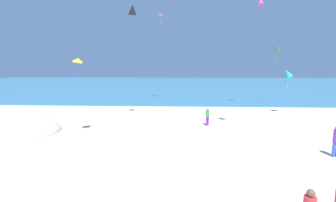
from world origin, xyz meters
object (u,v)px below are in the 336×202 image
at_px(beach_chair_near_camera, 223,116).
at_px(kite_green, 277,52).
at_px(kite_magenta, 261,1).
at_px(person_0, 207,115).
at_px(kite_yellow, 78,60).
at_px(kite_black, 132,10).
at_px(kite_purple, 161,14).
at_px(person_3, 336,139).
at_px(kite_teal, 288,74).

bearing_deg(beach_chair_near_camera, kite_green, -61.83).
bearing_deg(kite_magenta, kite_green, 32.83).
bearing_deg(person_0, kite_yellow, -101.19).
bearing_deg(kite_magenta, kite_yellow, -142.36).
height_order(kite_black, kite_purple, kite_purple).
distance_m(person_0, kite_green, 14.48).
xyz_separation_m(person_3, kite_magenta, (0.15, 14.74, 10.53)).
bearing_deg(kite_black, kite_teal, 13.29).
relative_size(kite_green, kite_teal, 1.07).
distance_m(beach_chair_near_camera, kite_magenta, 13.48).
bearing_deg(kite_purple, kite_green, -11.42).
distance_m(beach_chair_near_camera, kite_teal, 8.09).
bearing_deg(kite_yellow, person_0, 21.51).
bearing_deg(kite_magenta, kite_teal, -56.86).
height_order(kite_magenta, kite_black, kite_magenta).
relative_size(kite_teal, kite_purple, 1.39).
xyz_separation_m(kite_magenta, kite_teal, (2.03, -3.11, -7.51)).
height_order(person_0, person_3, person_3).
height_order(beach_chair_near_camera, person_3, person_3).
relative_size(person_0, kite_purple, 1.06).
distance_m(kite_magenta, kite_teal, 8.38).
xyz_separation_m(person_0, kite_yellow, (-8.93, -3.52, 4.35)).
xyz_separation_m(beach_chair_near_camera, kite_green, (7.31, 7.55, 6.08)).
height_order(beach_chair_near_camera, person_0, person_0).
bearing_deg(kite_black, person_0, -14.87).
distance_m(kite_yellow, kite_magenta, 20.21).
relative_size(person_3, kite_purple, 1.23).
bearing_deg(kite_magenta, person_3, -90.59).
bearing_deg(kite_magenta, beach_chair_near_camera, -128.44).
bearing_deg(kite_green, kite_teal, -97.83).
relative_size(kite_yellow, kite_purple, 1.22).
bearing_deg(beach_chair_near_camera, kite_black, 77.58).
distance_m(person_0, kite_teal, 10.25).
xyz_separation_m(person_3, kite_teal, (2.18, 11.63, 3.03)).
bearing_deg(kite_yellow, beach_chair_near_camera, 29.18).
distance_m(person_3, kite_magenta, 18.12).
distance_m(person_0, person_3, 8.95).
relative_size(person_3, kite_magenta, 0.93).
distance_m(person_3, kite_black, 17.06).
relative_size(beach_chair_near_camera, person_0, 0.53).
relative_size(person_0, person_3, 0.86).
relative_size(kite_green, kite_magenta, 1.12).
height_order(person_3, kite_teal, kite_teal).
height_order(person_0, kite_teal, kite_teal).
bearing_deg(kite_purple, beach_chair_near_camera, -58.56).
xyz_separation_m(kite_green, kite_purple, (-13.61, 2.75, 4.79)).
distance_m(kite_green, kite_yellow, 22.43).
xyz_separation_m(person_3, kite_black, (-12.36, 8.19, 8.45)).
height_order(kite_green, kite_magenta, kite_magenta).
distance_m(kite_black, kite_purple, 11.29).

